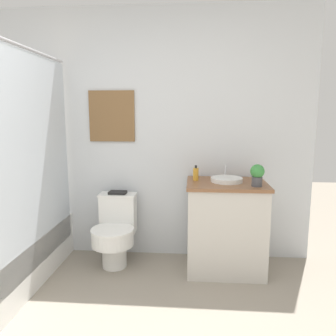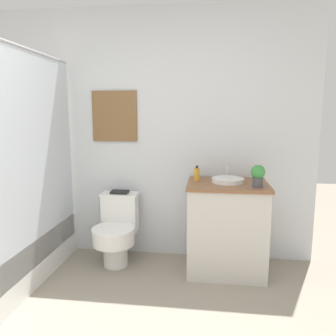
% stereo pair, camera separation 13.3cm
% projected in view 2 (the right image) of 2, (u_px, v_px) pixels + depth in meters
% --- Properties ---
extents(wall_back, '(3.59, 0.07, 2.50)m').
position_uv_depth(wall_back, '(135.00, 135.00, 3.35)').
color(wall_back, silver).
rests_on(wall_back, ground_plane).
extents(shower_area, '(0.63, 1.43, 1.98)m').
position_uv_depth(shower_area, '(13.00, 250.00, 2.91)').
color(shower_area, white).
rests_on(shower_area, ground_plane).
extents(toilet, '(0.41, 0.55, 0.68)m').
position_uv_depth(toilet, '(117.00, 230.00, 3.22)').
color(toilet, white).
rests_on(toilet, ground_plane).
extents(vanity, '(0.73, 0.58, 0.85)m').
position_uv_depth(vanity, '(226.00, 227.00, 3.05)').
color(vanity, beige).
rests_on(vanity, ground_plane).
extents(sink, '(0.29, 0.33, 0.13)m').
position_uv_depth(sink, '(228.00, 180.00, 3.00)').
color(sink, white).
rests_on(sink, vanity).
extents(soap_bottle, '(0.05, 0.05, 0.14)m').
position_uv_depth(soap_bottle, '(197.00, 174.00, 3.07)').
color(soap_bottle, gold).
rests_on(soap_bottle, vanity).
extents(potted_plant, '(0.12, 0.12, 0.19)m').
position_uv_depth(potted_plant, '(258.00, 175.00, 2.78)').
color(potted_plant, '#4C4C51').
rests_on(potted_plant, vanity).
extents(book_on_tank, '(0.17, 0.12, 0.02)m').
position_uv_depth(book_on_tank, '(120.00, 192.00, 3.30)').
color(book_on_tank, black).
rests_on(book_on_tank, toilet).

